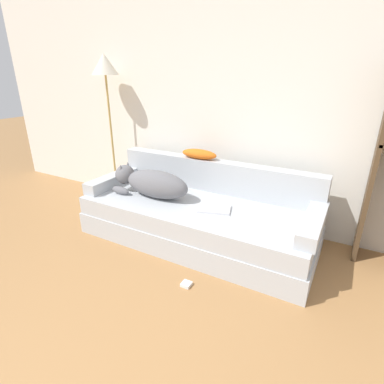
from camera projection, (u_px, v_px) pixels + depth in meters
name	position (u px, v px, depth m)	size (l,w,h in m)	color
wall_back	(242.00, 93.00, 2.92)	(7.09, 0.06, 2.70)	silver
couch	(197.00, 222.00, 2.90)	(2.22, 0.92, 0.38)	#B2B7BC
couch_backrest	(215.00, 176.00, 3.08)	(2.18, 0.15, 0.32)	#B2B7BC
couch_arm_left	(113.00, 180.00, 3.27)	(0.15, 0.73, 0.12)	#B2B7BC
couch_arm_right	(313.00, 223.00, 2.33)	(0.15, 0.73, 0.12)	#B2B7BC
dog	(151.00, 183.00, 2.95)	(0.84, 0.28, 0.29)	slate
laptop	(214.00, 209.00, 2.69)	(0.33, 0.27, 0.02)	silver
throw_pillow	(199.00, 154.00, 3.07)	(0.39, 0.14, 0.10)	orange
floor_lamp	(106.00, 75.00, 3.36)	(0.30, 0.30, 1.73)	tan
power_adapter	(186.00, 284.00, 2.31)	(0.07, 0.07, 0.02)	silver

